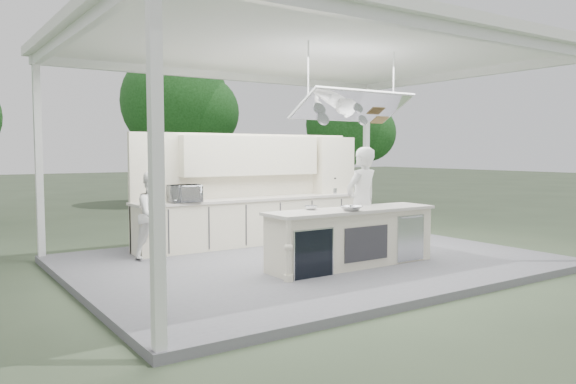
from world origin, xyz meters
TOP-DOWN VIEW (x-y plane):
  - ground at (0.00, 0.00)m, footprint 90.00×90.00m
  - stage_deck at (0.00, 0.00)m, footprint 8.00×6.00m
  - tent at (0.00, -0.01)m, footprint 8.20×6.20m
  - demo_island at (0.18, -0.91)m, footprint 3.10×0.79m
  - back_counter at (0.00, 1.90)m, footprint 5.08×0.72m
  - back_wall_unit at (0.44, 2.11)m, footprint 5.05×0.48m
  - tree_cluster at (-0.16, 9.77)m, footprint 19.55×9.40m
  - head_chef at (0.78, -0.48)m, footprint 0.79×0.58m
  - sous_chef at (-2.27, 1.55)m, footprint 0.89×0.78m
  - toaster_oven at (-1.63, 1.70)m, footprint 0.62×0.45m
  - bowl_large at (-0.03, -1.15)m, footprint 0.40×0.40m
  - bowl_small at (-0.46, -0.65)m, footprint 0.23×0.23m

SIDE VIEW (x-z plane):
  - ground at x=0.00m, z-range 0.00..0.00m
  - stage_deck at x=0.00m, z-range 0.00..0.12m
  - demo_island at x=0.18m, z-range 0.12..1.07m
  - back_counter at x=0.00m, z-range 0.12..1.07m
  - sous_chef at x=-2.27m, z-range 0.12..1.66m
  - bowl_small at x=-0.46m, z-range 1.07..1.14m
  - head_chef at x=0.78m, z-range 0.12..2.09m
  - bowl_large at x=-0.03m, z-range 1.07..1.15m
  - toaster_oven at x=-1.63m, z-range 1.07..1.39m
  - back_wall_unit at x=0.44m, z-range 0.45..2.70m
  - tree_cluster at x=-0.16m, z-range 0.36..6.21m
  - tent at x=0.00m, z-range 1.78..5.64m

